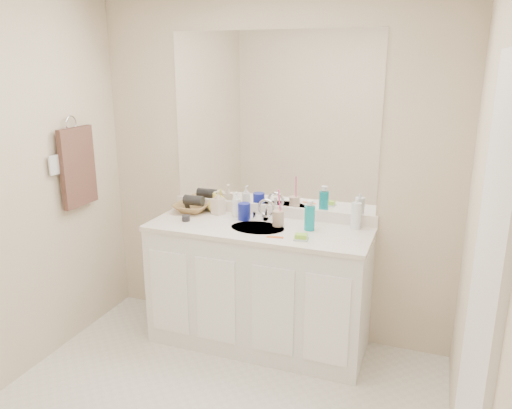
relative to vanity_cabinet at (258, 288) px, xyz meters
The scene contains 26 objects.
wall_back 0.82m from the vanity_cabinet, 90.00° to the left, with size 2.60×0.02×2.40m, color beige.
wall_right 1.83m from the vanity_cabinet, 38.25° to the right, with size 0.02×2.60×2.40m, color beige.
vanity_cabinet is the anchor object (origin of this frame).
countertop 0.44m from the vanity_cabinet, ahead, with size 1.52×0.57×0.03m, color white.
backsplash 0.56m from the vanity_cabinet, 90.00° to the left, with size 1.52×0.03×0.08m, color white.
sink_basin 0.44m from the vanity_cabinet, 90.00° to the right, with size 0.37×0.37×0.02m, color beige.
faucet 0.53m from the vanity_cabinet, 90.00° to the left, with size 0.02×0.02×0.11m, color silver.
mirror 1.17m from the vanity_cabinet, 90.00° to the left, with size 1.48×0.01×1.20m, color white.
blue_mug 0.55m from the vanity_cabinet, 142.88° to the left, with size 0.09×0.09×0.12m, color navy.
tan_cup 0.53m from the vanity_cabinet, 29.45° to the left, with size 0.08×0.08×0.11m, color tan.
toothbrush 0.62m from the vanity_cabinet, 27.48° to the left, with size 0.01×0.01×0.22m, color #FF4388.
mouthwash_bottle 0.64m from the vanity_cabinet, ahead, with size 0.07×0.07×0.16m, color #0D929D.
clear_pump_bottle 0.85m from the vanity_cabinet, 17.33° to the left, with size 0.07×0.07×0.18m, color white.
soap_dish 0.59m from the vanity_cabinet, 23.80° to the right, with size 0.09×0.07×0.01m, color silver.
green_soap 0.61m from the vanity_cabinet, 23.80° to the right, with size 0.08×0.05×0.03m, color #8FD132.
orange_comb 0.52m from the vanity_cabinet, 43.79° to the right, with size 0.11×0.02×0.00m, color orange.
dark_jar 0.71m from the vanity_cabinet, behind, with size 0.06×0.06×0.04m, color #242327.
soap_bottle_white 0.62m from the vanity_cabinet, 143.79° to the left, with size 0.07×0.07×0.18m, color white.
soap_bottle_cream 0.68m from the vanity_cabinet, 155.39° to the left, with size 0.08×0.08×0.18m, color beige.
soap_bottle_yellow 0.71m from the vanity_cabinet, 152.95° to the left, with size 0.11×0.11×0.15m, color #F0DE5D.
wicker_basket 0.78m from the vanity_cabinet, 165.33° to the left, with size 0.26×0.26×0.06m, color olive.
hair_dryer 0.80m from the vanity_cabinet, 164.83° to the left, with size 0.08×0.08×0.15m, color black.
towel_ring 1.71m from the vanity_cabinet, 168.86° to the right, with size 0.11×0.11×0.01m, color silver.
hand_towel 1.52m from the vanity_cabinet, 168.69° to the right, with size 0.04×0.32×0.55m, color #36221D.
switch_plate 1.61m from the vanity_cabinet, 160.52° to the right, with size 0.01×0.09×0.13m, color white.
door 1.94m from the vanity_cabinet, 45.81° to the right, with size 0.02×0.82×2.00m, color white.
Camera 1 is at (1.10, -1.98, 1.96)m, focal length 35.00 mm.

